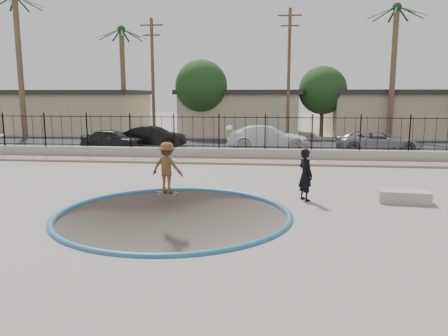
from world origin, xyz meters
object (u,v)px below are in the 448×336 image
(car_c, at_px, (268,137))
(car_d, at_px, (379,142))
(concrete_ledge, at_px, (404,197))
(car_b, at_px, (153,137))
(skater, at_px, (167,170))
(videographer, at_px, (305,175))
(skateboard, at_px, (168,193))
(car_a, at_px, (112,139))

(car_c, distance_m, car_d, 6.75)
(concrete_ledge, bearing_deg, car_b, 131.67)
(concrete_ledge, height_order, car_b, car_b)
(car_b, bearing_deg, skater, -161.43)
(videographer, bearing_deg, skateboard, 54.91)
(videographer, bearing_deg, car_d, -53.92)
(skater, relative_size, concrete_ledge, 1.11)
(concrete_ledge, distance_m, car_a, 18.85)
(car_a, relative_size, car_b, 0.92)
(videographer, relative_size, car_b, 0.41)
(car_a, height_order, car_c, car_c)
(videographer, xyz_separation_m, car_a, (-11.20, 12.15, -0.18))
(car_c, bearing_deg, skateboard, 162.75)
(skater, relative_size, car_d, 0.36)
(videographer, height_order, concrete_ledge, videographer)
(concrete_ledge, relative_size, car_a, 0.41)
(car_b, relative_size, car_d, 0.87)
(videographer, bearing_deg, car_a, 11.78)
(skateboard, xyz_separation_m, car_a, (-6.40, 11.80, 0.64))
(skater, relative_size, skateboard, 2.02)
(skater, relative_size, car_a, 0.46)
(concrete_ledge, bearing_deg, car_d, 80.74)
(skateboard, distance_m, car_d, 15.62)
(skater, distance_m, car_d, 15.61)
(videographer, height_order, car_a, videographer)
(videographer, height_order, car_b, videographer)
(skateboard, distance_m, concrete_ledge, 8.04)
(car_a, xyz_separation_m, car_c, (9.81, 1.45, 0.10))
(skater, xyz_separation_m, car_a, (-6.40, 11.80, -0.19))
(concrete_ledge, xyz_separation_m, car_b, (-12.20, 13.71, 0.53))
(car_a, bearing_deg, concrete_ledge, -129.66)
(videographer, bearing_deg, concrete_ledge, -120.20)
(car_a, bearing_deg, car_c, -81.25)
(skateboard, bearing_deg, car_c, 85.16)
(skateboard, bearing_deg, car_b, 116.88)
(concrete_ledge, height_order, car_a, car_a)
(skater, bearing_deg, videographer, -171.63)
(videographer, distance_m, car_c, 13.67)
(skater, height_order, car_c, skater)
(car_d, bearing_deg, car_a, 88.04)
(car_c, bearing_deg, skater, 162.75)
(car_b, bearing_deg, car_c, -89.86)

